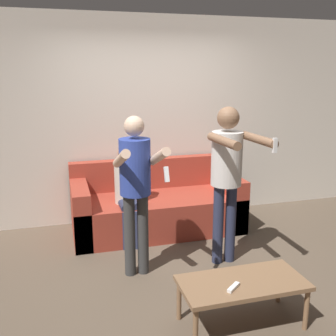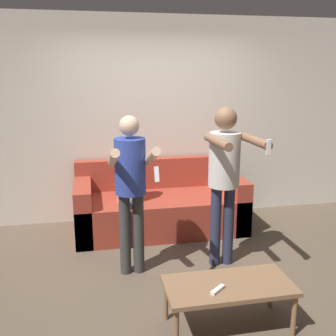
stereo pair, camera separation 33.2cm
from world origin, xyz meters
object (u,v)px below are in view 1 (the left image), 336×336
person_standing_left (136,180)px  person_standing_right (227,168)px  person_seated (128,189)px  coffee_table (242,285)px  remote_on_table (233,287)px  couch (156,207)px

person_standing_left → person_standing_right: 0.94m
person_standing_left → person_seated: size_ratio=1.37×
coffee_table → person_standing_left: bearing=122.3°
person_seated → remote_on_table: size_ratio=8.37×
couch → person_standing_left: person_standing_left is taller
couch → person_seated: 0.58m
person_seated → coffee_table: person_seated is taller
person_standing_right → coffee_table: (-0.30, -1.01, -0.70)m
person_seated → remote_on_table: (0.46, -1.95, -0.24)m
coffee_table → remote_on_table: size_ratio=7.20×
person_standing_right → remote_on_table: (-0.42, -1.10, -0.65)m
couch → person_standing_left: (-0.47, -1.09, 0.69)m
couch → person_standing_left: size_ratio=1.32×
person_standing_left → person_seated: 0.92m
remote_on_table → couch: bearing=91.4°
person_seated → remote_on_table: 2.02m
couch → coffee_table: (0.17, -2.11, 0.05)m
person_standing_right → person_seated: 1.29m
person_standing_right → person_seated: person_standing_right is taller
person_seated → remote_on_table: bearing=-76.7°
person_seated → coffee_table: (0.58, -1.87, -0.29)m
person_standing_right → couch: bearing=113.3°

